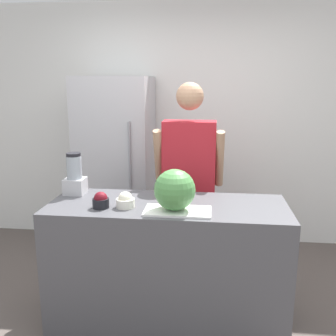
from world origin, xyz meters
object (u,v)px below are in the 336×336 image
object	(u,v)px
refrigerator	(117,166)
watermelon	(175,190)
person	(189,183)
blender	(75,177)
bowl_cream	(125,201)
bowl_cherries	(101,201)

from	to	relation	value
refrigerator	watermelon	xyz separation A→B (m)	(0.75, -1.42, 0.17)
refrigerator	watermelon	world-z (taller)	refrigerator
person	blender	xyz separation A→B (m)	(-0.83, -0.50, 0.16)
watermelon	bowl_cream	size ratio (longest dim) A/B	2.15
watermelon	blender	distance (m)	0.85
blender	person	bearing A→B (deg)	30.74
bowl_cherries	bowl_cream	xyz separation A→B (m)	(0.16, 0.03, -0.00)
refrigerator	blender	size ratio (longest dim) A/B	5.77
bowl_cream	blender	bearing A→B (deg)	149.24
bowl_cherries	bowl_cream	bearing A→B (deg)	9.93
watermelon	blender	size ratio (longest dim) A/B	0.86
refrigerator	bowl_cream	xyz separation A→B (m)	(0.41, -1.37, 0.07)
watermelon	bowl_cream	xyz separation A→B (m)	(-0.34, 0.05, -0.10)
person	bowl_cherries	bearing A→B (deg)	-124.60
person	watermelon	bearing A→B (deg)	-93.03
refrigerator	person	xyz separation A→B (m)	(0.79, -0.60, -0.00)
person	bowl_cream	world-z (taller)	person
bowl_cherries	person	bearing A→B (deg)	55.40
refrigerator	watermelon	size ratio (longest dim) A/B	6.73
person	bowl_cherries	distance (m)	0.97
watermelon	bowl_cream	distance (m)	0.36
person	blender	size ratio (longest dim) A/B	5.59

